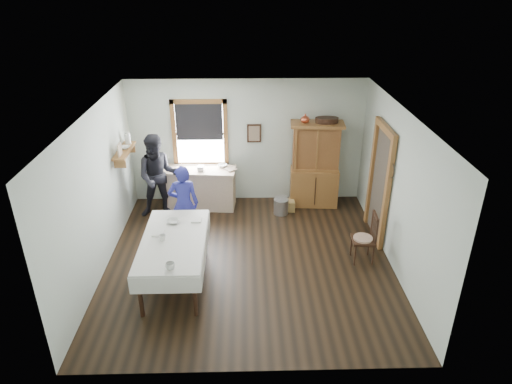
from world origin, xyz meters
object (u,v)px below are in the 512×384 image
china_hutch (315,165)px  figure_dark (159,179)px  work_counter (200,188)px  spindle_chair (364,238)px  wicker_basket (286,205)px  woman_blue (184,207)px  dining_table (175,260)px  pail (281,206)px

china_hutch → figure_dark: size_ratio=1.13×
work_counter → spindle_chair: (3.04, -2.15, 0.02)m
china_hutch → spindle_chair: size_ratio=2.00×
china_hutch → wicker_basket: bearing=-152.2°
wicker_basket → work_counter: bearing=173.2°
woman_blue → dining_table: bearing=83.6°
dining_table → figure_dark: figure_dark is taller
dining_table → figure_dark: 2.40m
china_hutch → wicker_basket: (-0.63, -0.28, -0.82)m
spindle_chair → figure_dark: (-3.83, 1.79, 0.35)m
figure_dark → spindle_chair: bearing=-32.0°
spindle_chair → figure_dark: figure_dark is taller
spindle_chair → wicker_basket: (-1.19, 1.93, -0.36)m
woman_blue → pail: bearing=-157.5°
china_hutch → dining_table: (-2.66, -2.70, -0.53)m
figure_dark → work_counter: bearing=17.3°
spindle_chair → pail: size_ratio=2.79×
china_hutch → spindle_chair: 2.32m
dining_table → wicker_basket: bearing=50.0°
pail → dining_table: bearing=-130.1°
dining_table → spindle_chair: (3.22, 0.49, 0.07)m
china_hutch → figure_dark: bearing=-168.8°
spindle_chair → figure_dark: bearing=158.9°
wicker_basket → woman_blue: bearing=-150.1°
work_counter → pail: 1.79m
pail → china_hutch: bearing=29.8°
dining_table → woman_blue: bearing=89.1°
work_counter → china_hutch: size_ratio=0.83×
dining_table → pail: 2.98m
woman_blue → work_counter: bearing=-102.3°
dining_table → woman_blue: woman_blue is taller
work_counter → dining_table: work_counter is taller
work_counter → china_hutch: 2.52m
wicker_basket → dining_table: bearing=-130.0°
work_counter → dining_table: size_ratio=0.77×
china_hutch → dining_table: size_ratio=0.93×
wicker_basket → woman_blue: woman_blue is taller
work_counter → china_hutch: china_hutch is taller
china_hutch → wicker_basket: size_ratio=4.97×
spindle_chair → pail: (-1.30, 1.78, -0.30)m
work_counter → pail: work_counter is taller
spindle_chair → pail: bearing=130.2°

